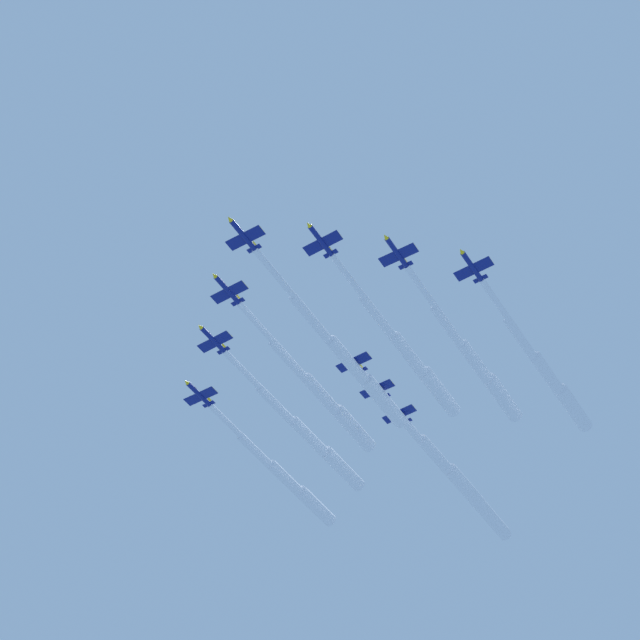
# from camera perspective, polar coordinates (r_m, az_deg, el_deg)

# --- Properties ---
(jet_lead) EXTENTS (67.57, 31.45, 3.69)m
(jet_lead) POSITION_cam_1_polar(r_m,az_deg,el_deg) (221.67, 1.90, -2.66)
(jet_lead) COLOR navy
(jet_port_inner) EXTENTS (62.40, 29.25, 3.68)m
(jet_port_inner) POSITION_cam_1_polar(r_m,az_deg,el_deg) (223.58, 5.48, -2.26)
(jet_port_inner) COLOR navy
(jet_starboard_inner) EXTENTS (61.92, 29.38, 3.66)m
(jet_starboard_inner) POSITION_cam_1_polar(r_m,az_deg,el_deg) (231.06, 0.27, -4.62)
(jet_starboard_inner) COLOR navy
(jet_port_mid) EXTENTS (60.84, 28.73, 3.72)m
(jet_port_mid) POSITION_cam_1_polar(r_m,az_deg,el_deg) (226.38, 9.36, -2.65)
(jet_port_mid) COLOR navy
(jet_starboard_mid) EXTENTS (63.55, 31.29, 3.67)m
(jet_starboard_mid) POSITION_cam_1_polar(r_m,az_deg,el_deg) (243.80, -0.44, -7.13)
(jet_starboard_mid) COLOR navy
(jet_port_outer) EXTENTS (60.50, 30.01, 3.65)m
(jet_port_outer) POSITION_cam_1_polar(r_m,az_deg,el_deg) (230.40, 13.47, -3.26)
(jet_port_outer) COLOR navy
(jet_starboard_outer) EXTENTS (59.68, 28.74, 3.68)m
(jet_starboard_outer) POSITION_cam_1_polar(r_m,az_deg,el_deg) (252.72, -1.91, -9.51)
(jet_starboard_outer) COLOR navy
(jet_trail_port) EXTENTS (63.63, 31.47, 3.65)m
(jet_trail_port) POSITION_cam_1_polar(r_m,az_deg,el_deg) (248.97, 7.04, -8.10)
(jet_trail_port) COLOR navy
(jet_trail_starboard) EXTENTS (69.18, 33.67, 3.69)m
(jet_trail_starboard) POSITION_cam_1_polar(r_m,az_deg,el_deg) (259.73, 8.54, -9.81)
(jet_trail_starboard) COLOR navy
(jet_tail_end) EXTENTS (60.59, 29.73, 3.68)m
(jet_tail_end) POSITION_cam_1_polar(r_m,az_deg,el_deg) (263.44, 8.95, -10.29)
(jet_tail_end) COLOR navy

